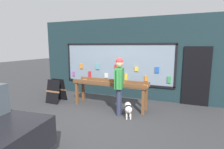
# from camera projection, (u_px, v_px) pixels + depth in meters

# --- Properties ---
(ground_plane) EXTENTS (40.00, 40.00, 0.00)m
(ground_plane) POSITION_uv_depth(u_px,v_px,m) (97.00, 117.00, 5.24)
(ground_plane) COLOR #38383A
(shopfront_facade) EXTENTS (7.47, 0.29, 3.21)m
(shopfront_facade) POSITION_uv_depth(u_px,v_px,m) (123.00, 59.00, 7.17)
(shopfront_facade) COLOR #192D33
(shopfront_facade) RESTS_ON ground_plane
(display_table_main) EXTENTS (2.68, 0.67, 0.94)m
(display_table_main) POSITION_uv_depth(u_px,v_px,m) (110.00, 86.00, 6.02)
(display_table_main) COLOR brown
(display_table_main) RESTS_ON ground_plane
(person_browsing) EXTENTS (0.29, 0.68, 1.77)m
(person_browsing) POSITION_uv_depth(u_px,v_px,m) (119.00, 81.00, 5.28)
(person_browsing) COLOR #2D334C
(person_browsing) RESTS_ON ground_plane
(small_dog) EXTENTS (0.34, 0.52, 0.42)m
(small_dog) POSITION_uv_depth(u_px,v_px,m) (128.00, 108.00, 5.17)
(small_dog) COLOR white
(small_dog) RESTS_ON ground_plane
(sandwich_board_sign) EXTENTS (0.60, 0.61, 0.86)m
(sandwich_board_sign) POSITION_uv_depth(u_px,v_px,m) (56.00, 90.00, 6.63)
(sandwich_board_sign) COLOR black
(sandwich_board_sign) RESTS_ON ground_plane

